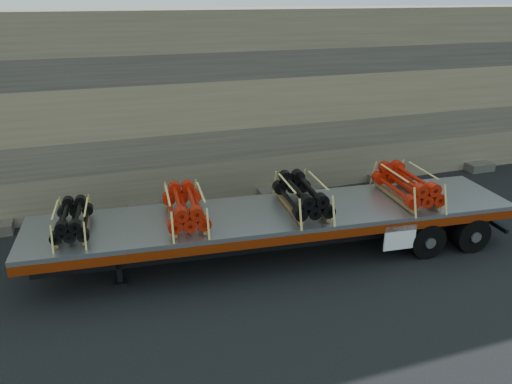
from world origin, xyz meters
TOP-DOWN VIEW (x-y plane):
  - ground at (0.00, 0.00)m, footprint 120.00×120.00m
  - rock_wall at (0.00, 6.50)m, footprint 44.00×3.00m
  - trailer at (0.48, 0.37)m, footprint 14.73×4.04m
  - bundle_front at (-5.30, 0.87)m, footprint 1.13×2.01m
  - bundle_midfront at (-2.25, 0.60)m, footprint 1.33×2.36m
  - bundle_midrear at (1.23, 0.30)m, footprint 1.39×2.47m
  - bundle_rear at (4.70, 0.00)m, footprint 1.43×2.54m

SIDE VIEW (x-z plane):
  - ground at x=0.00m, z-range 0.00..0.00m
  - trailer at x=0.48m, z-range 0.00..1.45m
  - bundle_front at x=-5.30m, z-range 1.45..2.14m
  - bundle_midfront at x=-2.25m, z-range 1.45..2.26m
  - bundle_midrear at x=1.23m, z-range 1.45..2.30m
  - bundle_rear at x=4.70m, z-range 1.45..2.32m
  - rock_wall at x=0.00m, z-range 0.00..7.00m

